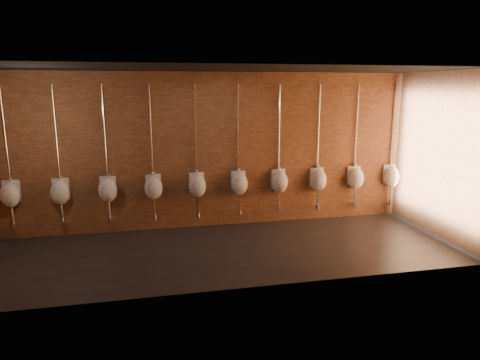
% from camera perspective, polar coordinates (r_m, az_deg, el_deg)
% --- Properties ---
extents(ground, '(8.50, 8.50, 0.00)m').
position_cam_1_polar(ground, '(7.84, -2.01, -9.42)').
color(ground, black).
rests_on(ground, ground).
extents(room_shell, '(8.54, 3.04, 3.22)m').
position_cam_1_polar(room_shell, '(7.34, -2.12, 5.34)').
color(room_shell, black).
rests_on(room_shell, ground).
extents(urinal_0, '(0.38, 0.33, 2.71)m').
position_cam_1_polar(urinal_0, '(9.15, -28.30, -1.66)').
color(urinal_0, white).
rests_on(urinal_0, ground).
extents(urinal_1, '(0.38, 0.33, 2.71)m').
position_cam_1_polar(urinal_1, '(8.94, -22.86, -1.44)').
color(urinal_1, white).
rests_on(urinal_1, ground).
extents(urinal_2, '(0.38, 0.33, 2.71)m').
position_cam_1_polar(urinal_2, '(8.81, -17.22, -1.21)').
color(urinal_2, white).
rests_on(urinal_2, ground).
extents(urinal_3, '(0.38, 0.33, 2.71)m').
position_cam_1_polar(urinal_3, '(8.77, -11.47, -0.95)').
color(urinal_3, white).
rests_on(urinal_3, ground).
extents(urinal_4, '(0.38, 0.33, 2.71)m').
position_cam_1_polar(urinal_4, '(8.82, -5.73, -0.69)').
color(urinal_4, white).
rests_on(urinal_4, ground).
extents(urinal_5, '(0.38, 0.33, 2.71)m').
position_cam_1_polar(urinal_5, '(8.96, -0.11, -0.43)').
color(urinal_5, white).
rests_on(urinal_5, ground).
extents(urinal_6, '(0.38, 0.33, 2.71)m').
position_cam_1_polar(urinal_6, '(9.18, 5.29, -0.17)').
color(urinal_6, white).
rests_on(urinal_6, ground).
extents(urinal_7, '(0.38, 0.33, 2.71)m').
position_cam_1_polar(urinal_7, '(9.48, 10.40, 0.07)').
color(urinal_7, white).
rests_on(urinal_7, ground).
extents(urinal_8, '(0.38, 0.33, 2.71)m').
position_cam_1_polar(urinal_8, '(9.84, 15.16, 0.30)').
color(urinal_8, white).
rests_on(urinal_8, ground).
extents(urinal_9, '(0.38, 0.33, 2.71)m').
position_cam_1_polar(urinal_9, '(10.28, 19.55, 0.50)').
color(urinal_9, white).
rests_on(urinal_9, ground).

